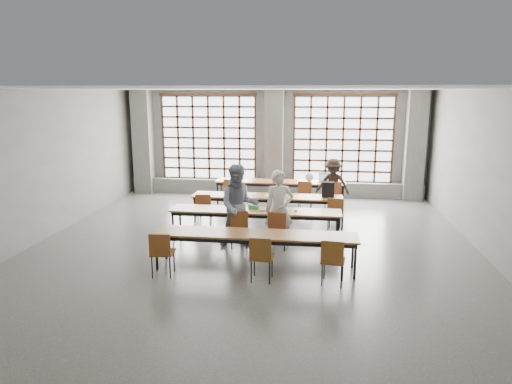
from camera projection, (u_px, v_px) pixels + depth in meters
floor at (253, 246)px, 10.38m from camera, size 11.00×11.00×0.00m
ceiling at (253, 89)px, 9.63m from camera, size 11.00×11.00×0.00m
wall_back at (275, 143)px, 15.33m from camera, size 10.00×0.00×10.00m
wall_front at (180, 260)px, 4.68m from camera, size 10.00×0.00×10.00m
wall_left at (41, 166)px, 10.63m from camera, size 0.00×11.00×11.00m
wall_right at (493, 176)px, 9.38m from camera, size 0.00×11.00×11.00m
column_left at (143, 142)px, 15.62m from camera, size 0.60×0.55×3.50m
column_mid at (274, 144)px, 15.06m from camera, size 0.60×0.55×3.50m
column_right at (415, 146)px, 14.50m from camera, size 0.60×0.55×3.50m
window_left at (209, 138)px, 15.51m from camera, size 3.32×0.12×3.00m
window_right at (343, 140)px, 14.94m from camera, size 3.32×0.12×3.00m
sill_ledge at (274, 188)px, 15.46m from camera, size 9.80×0.35×0.50m
desk_row_a at (280, 183)px, 14.14m from camera, size 4.00×0.70×0.73m
desk_row_b at (267, 198)px, 12.18m from camera, size 4.00×0.70×0.73m
desk_row_c at (255, 212)px, 10.71m from camera, size 4.00×0.70×0.73m
desk_row_d at (255, 236)px, 8.94m from camera, size 4.00×0.70×0.73m
chair_back_left at (231, 190)px, 13.74m from camera, size 0.52×0.52×0.88m
chair_back_mid at (305, 192)px, 13.46m from camera, size 0.46×0.46×0.88m
chair_back_right at (333, 193)px, 13.36m from camera, size 0.51×0.51×0.88m
chair_mid_left at (204, 206)px, 11.80m from camera, size 0.48×0.48×0.88m
chair_mid_centre at (280, 209)px, 11.55m from camera, size 0.46×0.46×0.88m
chair_mid_right at (336, 211)px, 11.37m from camera, size 0.47×0.48×0.88m
chair_front_left at (239, 225)px, 10.17m from camera, size 0.50×0.50×0.88m
chair_front_right at (278, 226)px, 10.05m from camera, size 0.47×0.48×0.88m
chair_near_left at (161, 250)px, 8.57m from camera, size 0.45×0.46×0.88m
chair_near_mid at (261, 254)px, 8.33m from camera, size 0.44×0.44×0.88m
chair_near_right at (333, 257)px, 8.17m from camera, size 0.47×0.48×0.88m
student_male at (279, 210)px, 10.10m from camera, size 0.73×0.57×1.77m
student_female at (239, 206)px, 10.20m from camera, size 1.05×0.90×1.88m
student_back at (333, 184)px, 13.43m from camera, size 1.09×0.77×1.53m
laptop_front at (279, 207)px, 10.72m from camera, size 0.36×0.30×0.26m
laptop_back at (324, 180)px, 14.05m from camera, size 0.40×0.35×0.26m
mouse at (296, 211)px, 10.55m from camera, size 0.11×0.08×0.04m
green_box at (254, 207)px, 10.77m from camera, size 0.26×0.19×0.09m
phone at (262, 211)px, 10.57m from camera, size 0.14×0.09×0.01m
paper_sheet_a at (245, 194)px, 12.29m from camera, size 0.30×0.22×0.00m
paper_sheet_c at (271, 196)px, 12.15m from camera, size 0.35×0.29×0.00m
backpack at (328, 189)px, 11.97m from camera, size 0.33×0.21×0.40m
plastic_bag at (309, 177)px, 14.03m from camera, size 0.29×0.24×0.29m
red_pouch at (163, 250)px, 8.65m from camera, size 0.21×0.13×0.06m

